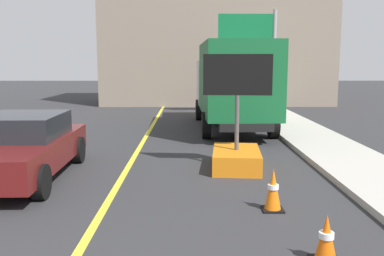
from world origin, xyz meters
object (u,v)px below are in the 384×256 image
arrow_board_trailer (236,149)px  box_truck (233,83)px  pickup_car (21,147)px  traffic_cone_mid_lane (273,190)px  traffic_cone_near_sign (326,239)px  highway_guide_sign (258,43)px

arrow_board_trailer → box_truck: 6.25m
pickup_car → traffic_cone_mid_lane: bearing=-22.6°
arrow_board_trailer → traffic_cone_near_sign: bearing=-83.0°
traffic_cone_near_sign → traffic_cone_mid_lane: bearing=98.7°
pickup_car → traffic_cone_mid_lane: pickup_car is taller
arrow_board_trailer → highway_guide_sign: 11.29m
pickup_car → highway_guide_sign: bearing=58.8°
arrow_board_trailer → pickup_car: size_ratio=0.60×
pickup_car → highway_guide_sign: 13.71m
highway_guide_sign → traffic_cone_near_sign: size_ratio=7.99×
highway_guide_sign → pickup_car: bearing=-121.2°
pickup_car → traffic_cone_mid_lane: (5.09, -2.12, -0.34)m
box_truck → highway_guide_sign: bearing=70.1°
pickup_car → traffic_cone_mid_lane: 5.52m
box_truck → traffic_cone_mid_lane: size_ratio=10.22×
box_truck → pickup_car: size_ratio=1.66×
arrow_board_trailer → highway_guide_sign: highway_guide_sign is taller
box_truck → traffic_cone_near_sign: 11.04m
box_truck → traffic_cone_mid_lane: bearing=-91.4°
traffic_cone_near_sign → traffic_cone_mid_lane: (-0.29, 1.91, 0.05)m
pickup_car → traffic_cone_near_sign: (5.38, -4.03, -0.39)m
pickup_car → traffic_cone_near_sign: size_ratio=7.17×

